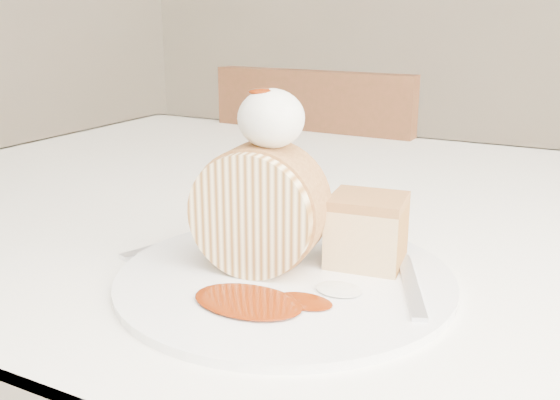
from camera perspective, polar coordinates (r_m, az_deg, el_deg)
The scene contains 10 objects.
table at distance 0.76m, azimuth 10.38°, elevation -7.43°, with size 1.40×0.90×0.75m.
chair_far at distance 1.38m, azimuth 4.62°, elevation -3.46°, with size 0.42×0.42×0.86m.
plate at distance 0.53m, azimuth 0.46°, elevation -7.14°, with size 0.28×0.28×0.01m, color white.
roulade_slice at distance 0.53m, azimuth -1.91°, elevation -0.86°, with size 0.11×0.11×0.06m, color #FAE5AE.
cake_chunk at distance 0.55m, azimuth 7.93°, elevation -3.14°, with size 0.06×0.06×0.05m, color #A7733F.
whipped_cream at distance 0.51m, azimuth -0.81°, elevation 7.47°, with size 0.05×0.05×0.05m, color white.
caramel_drizzle at distance 0.50m, azimuth -1.46°, elevation 10.52°, with size 0.03×0.02×0.01m, color #691D04.
caramel_pool at distance 0.48m, azimuth -2.96°, elevation -9.21°, with size 0.09×0.06×0.00m, color #691D04, non-canonical shape.
fork at distance 0.52m, azimuth 11.85°, elevation -7.60°, with size 0.02×0.17×0.00m, color silver.
spoon at distance 0.63m, azimuth -8.75°, elevation -3.66°, with size 0.03×0.17×0.00m, color silver.
Camera 1 is at (0.19, -0.47, 0.97)m, focal length 40.00 mm.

